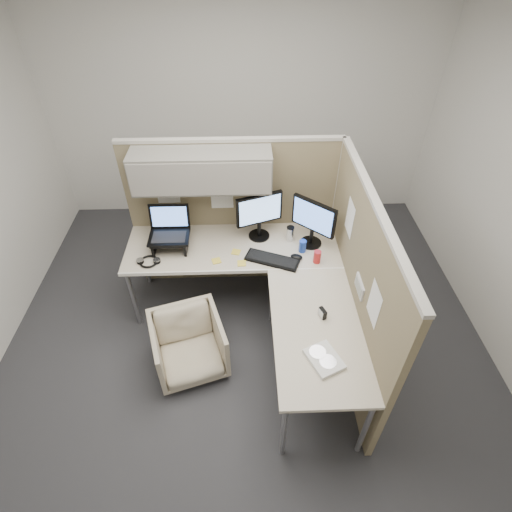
{
  "coord_description": "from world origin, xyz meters",
  "views": [
    {
      "loc": [
        0.01,
        -2.33,
        3.13
      ],
      "look_at": [
        0.1,
        0.25,
        0.85
      ],
      "focal_mm": 28.0,
      "sensor_mm": 36.0,
      "label": 1
    }
  ],
  "objects_px": {
    "desk": "(259,279)",
    "keyboard": "(272,260)",
    "office_chair": "(189,343)",
    "monitor_left": "(259,213)"
  },
  "relations": [
    {
      "from": "desk",
      "to": "office_chair",
      "type": "bearing_deg",
      "value": -149.63
    },
    {
      "from": "desk",
      "to": "keyboard",
      "type": "xyz_separation_m",
      "value": [
        0.12,
        0.19,
        0.05
      ]
    },
    {
      "from": "desk",
      "to": "office_chair",
      "type": "height_order",
      "value": "desk"
    },
    {
      "from": "desk",
      "to": "keyboard",
      "type": "height_order",
      "value": "keyboard"
    },
    {
      "from": "monitor_left",
      "to": "keyboard",
      "type": "height_order",
      "value": "monitor_left"
    },
    {
      "from": "desk",
      "to": "monitor_left",
      "type": "xyz_separation_m",
      "value": [
        0.02,
        0.54,
        0.32
      ]
    },
    {
      "from": "office_chair",
      "to": "keyboard",
      "type": "height_order",
      "value": "keyboard"
    },
    {
      "from": "office_chair",
      "to": "keyboard",
      "type": "relative_size",
      "value": 1.25
    },
    {
      "from": "office_chair",
      "to": "monitor_left",
      "type": "xyz_separation_m",
      "value": [
        0.64,
        0.91,
        0.71
      ]
    },
    {
      "from": "desk",
      "to": "keyboard",
      "type": "bearing_deg",
      "value": 57.33
    }
  ]
}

